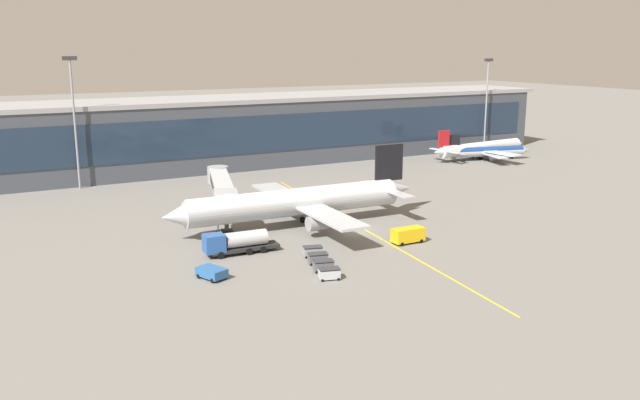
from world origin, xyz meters
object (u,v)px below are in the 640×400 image
(pushback_tug, at_px, (212,272))
(commuter_jet_far, at_px, (480,148))
(baggage_cart_3, at_px, (313,251))
(baggage_cart_0, at_px, (329,273))
(fuel_tanker, at_px, (236,242))
(crew_van, at_px, (409,234))
(baggage_cart_2, at_px, (318,258))
(baggage_cart_1, at_px, (323,265))
(main_airliner, at_px, (297,202))
(commuter_jet_near, at_px, (487,152))

(pushback_tug, distance_m, commuter_jet_far, 108.53)
(commuter_jet_far, bearing_deg, baggage_cart_3, -145.60)
(baggage_cart_0, bearing_deg, pushback_tug, 150.57)
(fuel_tanker, xyz_separation_m, pushback_tug, (-6.50, -8.16, -0.90))
(pushback_tug, bearing_deg, crew_van, 1.93)
(commuter_jet_far, bearing_deg, baggage_cart_2, -144.38)
(baggage_cart_0, xyz_separation_m, baggage_cart_1, (0.85, 3.09, 0.00))
(main_airliner, xyz_separation_m, commuter_jet_near, (72.16, 34.89, -1.93))
(main_airliner, height_order, baggage_cart_2, main_airliner)
(pushback_tug, distance_m, baggage_cart_3, 15.55)
(crew_van, xyz_separation_m, baggage_cart_3, (-15.72, 0.93, -0.53))
(main_airliner, height_order, commuter_jet_near, main_airliner)
(baggage_cart_2, bearing_deg, pushback_tug, 175.68)
(main_airliner, relative_size, baggage_cart_2, 14.94)
(main_airliner, xyz_separation_m, fuel_tanker, (-14.15, -9.13, -2.41))
(crew_van, distance_m, baggage_cart_2, 16.71)
(baggage_cart_3, bearing_deg, commuter_jet_near, 32.97)
(commuter_jet_far, xyz_separation_m, commuter_jet_near, (-0.54, -3.15, -0.55))
(baggage_cart_1, distance_m, baggage_cart_3, 6.40)
(fuel_tanker, xyz_separation_m, baggage_cart_0, (6.39, -15.44, -0.96))
(baggage_cart_3, bearing_deg, pushback_tug, -172.67)
(fuel_tanker, xyz_separation_m, commuter_jet_far, (86.85, 47.17, 1.03))
(crew_van, relative_size, commuter_jet_near, 0.21)
(baggage_cart_2, xyz_separation_m, commuter_jet_near, (78.22, 53.28, 1.44))
(pushback_tug, distance_m, baggage_cart_1, 14.36)
(baggage_cart_1, height_order, commuter_jet_far, commuter_jet_far)
(baggage_cart_3, bearing_deg, baggage_cart_0, -105.32)
(main_airliner, xyz_separation_m, commuter_jet_far, (72.70, 38.04, -1.38))
(fuel_tanker, height_order, baggage_cart_2, fuel_tanker)
(main_airliner, relative_size, baggage_cart_0, 14.94)
(baggage_cart_2, bearing_deg, fuel_tanker, 131.11)
(pushback_tug, height_order, baggage_cart_1, baggage_cart_1)
(pushback_tug, distance_m, baggage_cart_0, 14.80)
(main_airliner, bearing_deg, commuter_jet_far, 27.62)
(pushback_tug, height_order, crew_van, crew_van)
(baggage_cart_3, bearing_deg, baggage_cart_2, -105.32)
(main_airliner, height_order, fuel_tanker, main_airliner)
(main_airliner, relative_size, baggage_cart_1, 14.94)
(main_airliner, bearing_deg, crew_van, -57.11)
(pushback_tug, bearing_deg, main_airliner, 39.95)
(baggage_cart_2, distance_m, commuter_jet_far, 96.91)
(baggage_cart_0, bearing_deg, commuter_jet_far, 37.89)
(baggage_cart_2, relative_size, commuter_jet_far, 0.09)
(main_airliner, height_order, baggage_cart_3, main_airliner)
(fuel_tanker, height_order, pushback_tug, fuel_tanker)
(fuel_tanker, bearing_deg, pushback_tug, -128.52)
(baggage_cart_1, bearing_deg, fuel_tanker, 120.38)
(baggage_cart_0, height_order, baggage_cart_1, same)
(baggage_cart_1, bearing_deg, baggage_cart_3, 74.68)
(fuel_tanker, bearing_deg, crew_van, -16.09)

